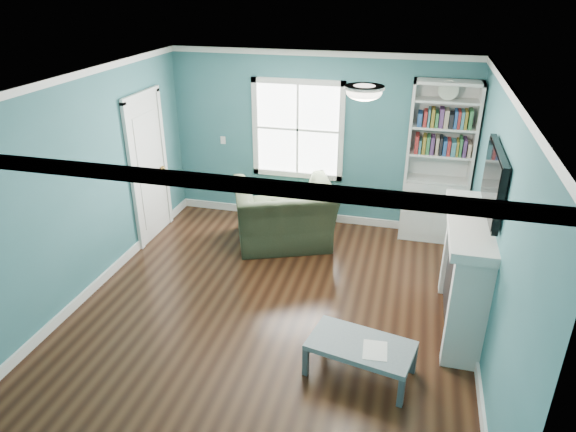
# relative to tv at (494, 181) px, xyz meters

# --- Properties ---
(floor) EXTENTS (5.00, 5.00, 0.00)m
(floor) POSITION_rel_tv_xyz_m (-2.20, -0.20, -1.72)
(floor) COLOR black
(floor) RESTS_ON ground
(room_walls) EXTENTS (5.00, 5.00, 5.00)m
(room_walls) POSITION_rel_tv_xyz_m (-2.20, -0.20, -0.14)
(room_walls) COLOR #30696E
(room_walls) RESTS_ON ground
(trim) EXTENTS (4.50, 5.00, 2.60)m
(trim) POSITION_rel_tv_xyz_m (-2.20, -0.20, -0.49)
(trim) COLOR white
(trim) RESTS_ON ground
(window) EXTENTS (1.40, 0.06, 1.50)m
(window) POSITION_rel_tv_xyz_m (-2.50, 2.29, -0.27)
(window) COLOR white
(window) RESTS_ON room_walls
(bookshelf) EXTENTS (0.90, 0.35, 2.31)m
(bookshelf) POSITION_rel_tv_xyz_m (-0.43, 2.10, -0.80)
(bookshelf) COLOR silver
(bookshelf) RESTS_ON ground
(fireplace) EXTENTS (0.44, 1.58, 1.30)m
(fireplace) POSITION_rel_tv_xyz_m (-0.12, 0.00, -1.09)
(fireplace) COLOR black
(fireplace) RESTS_ON ground
(tv) EXTENTS (0.06, 1.10, 0.65)m
(tv) POSITION_rel_tv_xyz_m (0.00, 0.00, 0.00)
(tv) COLOR black
(tv) RESTS_ON fireplace
(door) EXTENTS (0.12, 0.98, 2.17)m
(door) POSITION_rel_tv_xyz_m (-4.42, 1.20, -0.65)
(door) COLOR silver
(door) RESTS_ON ground
(ceiling_fixture) EXTENTS (0.38, 0.38, 0.15)m
(ceiling_fixture) POSITION_rel_tv_xyz_m (-1.30, -0.10, 0.82)
(ceiling_fixture) COLOR white
(ceiling_fixture) RESTS_ON room_walls
(light_switch) EXTENTS (0.08, 0.01, 0.12)m
(light_switch) POSITION_rel_tv_xyz_m (-3.70, 2.28, -0.52)
(light_switch) COLOR white
(light_switch) RESTS_ON room_walls
(recliner) EXTENTS (1.59, 1.33, 1.19)m
(recliner) POSITION_rel_tv_xyz_m (-2.48, 1.40, -1.13)
(recliner) COLOR black
(recliner) RESTS_ON ground
(coffee_table) EXTENTS (1.08, 0.72, 0.36)m
(coffee_table) POSITION_rel_tv_xyz_m (-1.08, -1.05, -1.41)
(coffee_table) COLOR #444B51
(coffee_table) RESTS_ON ground
(paper_sheet) EXTENTS (0.24, 0.30, 0.00)m
(paper_sheet) POSITION_rel_tv_xyz_m (-0.94, -1.11, -1.36)
(paper_sheet) COLOR white
(paper_sheet) RESTS_ON coffee_table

